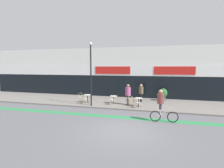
{
  "coord_description": "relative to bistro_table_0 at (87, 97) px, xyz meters",
  "views": [
    {
      "loc": [
        1.84,
        -9.07,
        3.5
      ],
      "look_at": [
        -2.01,
        5.1,
        2.05
      ],
      "focal_mm": 28.0,
      "sensor_mm": 36.0,
      "label": 1
    }
  ],
  "objects": [
    {
      "name": "cafe_chair_2_near",
      "position": [
        4.9,
        -1.06,
        -0.01
      ],
      "size": [
        0.44,
        0.59,
        0.9
      ],
      "rotation": [
        0.0,
        0.0,
        1.47
      ],
      "color": "beige",
      "rests_on": "sidewalk_slab"
    },
    {
      "name": "bistro_table_0",
      "position": [
        0.0,
        0.0,
        0.0
      ],
      "size": [
        0.71,
        0.71,
        0.74
      ],
      "color": "black",
      "rests_on": "sidewalk_slab"
    },
    {
      "name": "pedestrian_near_end",
      "position": [
        4.9,
        1.66,
        0.48
      ],
      "size": [
        0.54,
        0.54,
        1.71
      ],
      "rotation": [
        0.0,
        0.0,
        3.42
      ],
      "color": "black",
      "rests_on": "sidewalk_slab"
    },
    {
      "name": "planter_pot",
      "position": [
        6.99,
        2.75,
        0.16
      ],
      "size": [
        0.78,
        0.78,
        1.24
      ],
      "color": "#4C4C51",
      "rests_on": "sidewalk_slab"
    },
    {
      "name": "cafe_chair_0_near",
      "position": [
        0.01,
        -0.63,
        -0.01
      ],
      "size": [
        0.45,
        0.6,
        0.9
      ],
      "rotation": [
        0.0,
        0.0,
        1.7
      ],
      "color": "beige",
      "rests_on": "sidewalk_slab"
    },
    {
      "name": "bistro_table_1",
      "position": [
        2.54,
        0.16,
        -0.02
      ],
      "size": [
        0.67,
        0.67,
        0.71
      ],
      "color": "black",
      "rests_on": "sidewalk_slab"
    },
    {
      "name": "bike_lane_stripe",
      "position": [
        4.73,
        -3.63,
        -0.65
      ],
      "size": [
        36.0,
        0.7,
        0.01
      ],
      "primitive_type": "cube",
      "color": "#2D844C",
      "rests_on": "ground"
    },
    {
      "name": "cafe_chair_1_near",
      "position": [
        2.54,
        -0.46,
        -0.01
      ],
      "size": [
        0.43,
        0.59,
        0.9
      ],
      "rotation": [
        0.0,
        0.0,
        1.49
      ],
      "color": "beige",
      "rests_on": "sidewalk_slab"
    },
    {
      "name": "storefront_facade",
      "position": [
        4.73,
        5.81,
        2.18
      ],
      "size": [
        40.0,
        4.06,
        5.68
      ],
      "color": "silver",
      "rests_on": "ground"
    },
    {
      "name": "ground_plane",
      "position": [
        4.73,
        -6.16,
        -0.65
      ],
      "size": [
        120.0,
        120.0,
        0.0
      ],
      "primitive_type": "plane",
      "color": "#5B5B60"
    },
    {
      "name": "cafe_chair_0_side",
      "position": [
        -0.63,
        0.0,
        -0.01
      ],
      "size": [
        0.58,
        0.4,
        0.9
      ],
      "rotation": [
        0.0,
        0.0,
        -0.01
      ],
      "color": "beige",
      "rests_on": "sidewalk_slab"
    },
    {
      "name": "cafe_chair_2_side",
      "position": [
        4.28,
        -0.43,
        -0.01
      ],
      "size": [
        0.59,
        0.43,
        0.9
      ],
      "rotation": [
        0.0,
        0.0,
        -0.09
      ],
      "color": "beige",
      "rests_on": "sidewalk_slab"
    },
    {
      "name": "lamp_post",
      "position": [
        0.86,
        -1.17,
        2.61
      ],
      "size": [
        0.26,
        0.26,
        5.47
      ],
      "color": "black",
      "rests_on": "sidewalk_slab"
    },
    {
      "name": "sidewalk_slab",
      "position": [
        4.73,
        1.09,
        -0.59
      ],
      "size": [
        40.0,
        5.5,
        0.12
      ],
      "primitive_type": "cube",
      "color": "slate",
      "rests_on": "ground"
    },
    {
      "name": "pedestrian_far_end",
      "position": [
        3.91,
        0.01,
        0.57
      ],
      "size": [
        0.54,
        0.54,
        1.85
      ],
      "rotation": [
        0.0,
        0.0,
        0.14
      ],
      "color": "#4C3D2D",
      "rests_on": "sidewalk_slab"
    },
    {
      "name": "cyclist_0",
      "position": [
        6.75,
        -3.93,
        0.53
      ],
      "size": [
        1.76,
        0.52,
        2.07
      ],
      "rotation": [
        0.0,
        0.0,
        0.07
      ],
      "color": "black",
      "rests_on": "ground"
    },
    {
      "name": "bistro_table_2",
      "position": [
        4.91,
        -0.44,
        -0.01
      ],
      "size": [
        0.67,
        0.67,
        0.74
      ],
      "color": "black",
      "rests_on": "sidewalk_slab"
    }
  ]
}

